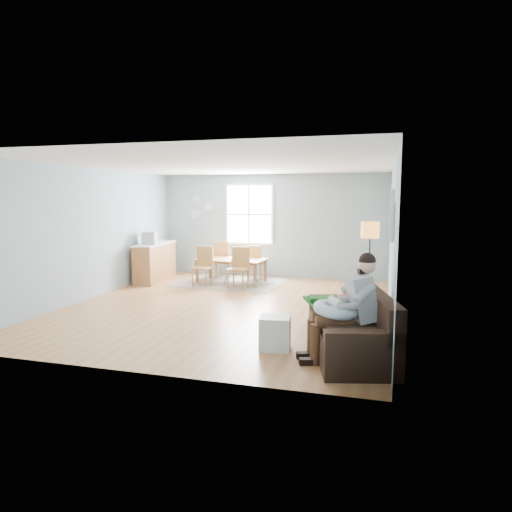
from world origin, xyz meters
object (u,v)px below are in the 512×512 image
(floor_lamp, at_px, (370,237))
(monitor, at_px, (150,238))
(chair_se, at_px, (239,265))
(baby_swing, at_px, (240,270))
(storage_cube, at_px, (274,333))
(dining_table, at_px, (231,271))
(toddler, at_px, (346,298))
(father, at_px, (348,304))
(chair_sw, at_px, (203,264))
(chair_ne, at_px, (256,260))
(sofa, at_px, (353,331))
(chair_nw, at_px, (223,257))
(counter, at_px, (155,261))

(floor_lamp, distance_m, monitor, 5.46)
(chair_se, xyz_separation_m, baby_swing, (-0.09, 0.35, -0.17))
(storage_cube, distance_m, dining_table, 5.07)
(dining_table, bearing_deg, floor_lamp, -26.47)
(dining_table, bearing_deg, toddler, -50.47)
(father, relative_size, chair_sw, 1.49)
(floor_lamp, xyz_separation_m, chair_ne, (-2.89, 2.51, -0.86))
(toddler, height_order, chair_se, toddler)
(sofa, bearing_deg, father, -99.30)
(floor_lamp, relative_size, monitor, 4.42)
(sofa, bearing_deg, chair_ne, 119.03)
(monitor, bearing_deg, father, -39.43)
(baby_swing, bearing_deg, storage_cube, -66.56)
(baby_swing, bearing_deg, sofa, -54.75)
(chair_ne, height_order, monitor, monitor)
(sofa, distance_m, toddler, 0.46)
(chair_nw, bearing_deg, dining_table, -56.30)
(father, bearing_deg, chair_sw, 131.68)
(sofa, relative_size, storage_cube, 4.91)
(chair_ne, distance_m, counter, 2.56)
(sofa, height_order, counter, counter)
(dining_table, relative_size, chair_sw, 1.79)
(monitor, bearing_deg, counter, 97.14)
(toddler, distance_m, baby_swing, 4.85)
(storage_cube, height_order, monitor, monitor)
(chair_se, relative_size, monitor, 2.59)
(toddler, distance_m, monitor, 6.27)
(sofa, distance_m, storage_cube, 1.07)
(floor_lamp, xyz_separation_m, baby_swing, (-3.02, 1.62, -0.98))
(storage_cube, height_order, baby_swing, baby_swing)
(toddler, distance_m, floor_lamp, 2.43)
(counter, bearing_deg, baby_swing, -1.92)
(father, relative_size, chair_ne, 1.58)
(father, bearing_deg, storage_cube, 170.27)
(chair_nw, relative_size, counter, 0.55)
(toddler, relative_size, chair_ne, 0.91)
(chair_sw, height_order, baby_swing, chair_sw)
(storage_cube, bearing_deg, baby_swing, 113.44)
(storage_cube, bearing_deg, chair_sw, 124.02)
(floor_lamp, height_order, storage_cube, floor_lamp)
(counter, bearing_deg, dining_table, 6.05)
(sofa, relative_size, chair_ne, 2.54)
(chair_ne, bearing_deg, chair_se, -92.13)
(dining_table, bearing_deg, baby_swing, -36.91)
(father, distance_m, baby_swing, 5.31)
(dining_table, bearing_deg, sofa, -50.48)
(dining_table, xyz_separation_m, baby_swing, (0.34, -0.28, 0.08))
(chair_sw, bearing_deg, sofa, -45.57)
(toddler, bearing_deg, chair_se, 126.90)
(counter, height_order, monitor, monitor)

